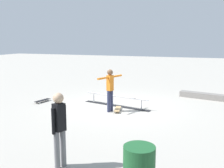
# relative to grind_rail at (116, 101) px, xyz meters

# --- Properties ---
(ground_plane) EXTENTS (60.00, 60.00, 0.00)m
(ground_plane) POSITION_rel_grind_rail_xyz_m (-0.17, -0.02, -0.19)
(ground_plane) COLOR #ADA89E
(grind_rail) EXTENTS (3.01, 0.90, 0.44)m
(grind_rail) POSITION_rel_grind_rail_xyz_m (0.00, 0.00, 0.00)
(grind_rail) COLOR black
(grind_rail) RESTS_ON ground_plane
(skate_ledge) EXTENTS (2.42, 0.90, 0.26)m
(skate_ledge) POSITION_rel_grind_rail_xyz_m (-3.47, -2.61, -0.06)
(skate_ledge) COLOR gray
(skate_ledge) RESTS_ON ground_plane
(skater_main) EXTENTS (0.54, 1.24, 1.61)m
(skater_main) POSITION_rel_grind_rail_xyz_m (-0.05, 0.85, 0.74)
(skater_main) COLOR #2D3351
(skater_main) RESTS_ON ground_plane
(skateboard_main) EXTENTS (0.39, 0.82, 0.09)m
(skateboard_main) POSITION_rel_grind_rail_xyz_m (-0.29, 0.68, -0.12)
(skateboard_main) COLOR tan
(skateboard_main) RESTS_ON ground_plane
(bystander_black_shirt) EXTENTS (0.25, 0.37, 1.64)m
(bystander_black_shirt) POSITION_rel_grind_rail_xyz_m (-0.57, 5.27, 0.73)
(bystander_black_shirt) COLOR slate
(bystander_black_shirt) RESTS_ON ground_plane
(loose_skateboard_black) EXTENTS (0.36, 0.82, 0.09)m
(loose_skateboard_black) POSITION_rel_grind_rail_xyz_m (3.24, 0.48, -0.12)
(loose_skateboard_black) COLOR black
(loose_skateboard_black) RESTS_ON ground_plane
(trash_bin) EXTENTS (0.58, 0.58, 0.84)m
(trash_bin) POSITION_rel_grind_rail_xyz_m (-2.36, 5.51, 0.22)
(trash_bin) COLOR #1E592D
(trash_bin) RESTS_ON ground_plane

